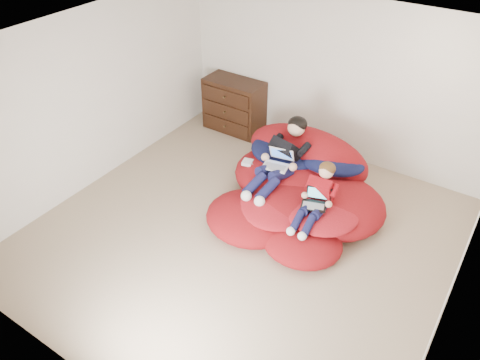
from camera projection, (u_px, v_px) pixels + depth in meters
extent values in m
cube|color=tan|center=(242.00, 241.00, 6.19)|extent=(5.10, 5.10, 0.25)
cube|color=silver|center=(333.00, 79.00, 7.08)|extent=(5.10, 0.02, 2.50)
cube|color=silver|center=(68.00, 297.00, 3.69)|extent=(5.10, 0.02, 2.50)
cube|color=silver|center=(92.00, 100.00, 6.51)|extent=(0.02, 5.10, 2.50)
cube|color=silver|center=(472.00, 236.00, 4.26)|extent=(0.02, 5.10, 2.50)
cube|color=white|center=(243.00, 47.00, 4.64)|extent=(5.10, 5.10, 0.02)
cube|color=black|center=(234.00, 105.00, 8.08)|extent=(1.02, 0.52, 0.92)
cube|color=black|center=(226.00, 126.00, 8.07)|extent=(0.92, 0.03, 0.22)
cylinder|color=#4C3F26|center=(225.00, 126.00, 8.05)|extent=(0.03, 0.06, 0.03)
cube|color=black|center=(226.00, 111.00, 7.91)|extent=(0.92, 0.03, 0.22)
cylinder|color=#4C3F26|center=(225.00, 112.00, 7.89)|extent=(0.03, 0.06, 0.03)
cube|color=black|center=(225.00, 97.00, 7.74)|extent=(0.92, 0.03, 0.22)
cylinder|color=#4C3F26|center=(225.00, 97.00, 7.73)|extent=(0.03, 0.06, 0.03)
ellipsoid|color=maroon|center=(285.00, 175.00, 6.81)|extent=(1.52, 1.36, 0.55)
ellipsoid|color=maroon|center=(334.00, 205.00, 6.28)|extent=(1.39, 1.35, 0.50)
ellipsoid|color=maroon|center=(290.00, 209.00, 6.25)|extent=(1.52, 1.21, 0.49)
ellipsoid|color=maroon|center=(251.00, 218.00, 6.17)|extent=(1.21, 1.11, 0.40)
ellipsoid|color=maroon|center=(302.00, 241.00, 5.82)|extent=(1.03, 0.93, 0.34)
ellipsoid|color=maroon|center=(307.00, 155.00, 6.91)|extent=(1.89, 0.84, 0.84)
ellipsoid|color=#121640|center=(286.00, 151.00, 6.85)|extent=(1.08, 0.88, 0.27)
ellipsoid|color=#121640|center=(328.00, 158.00, 6.63)|extent=(1.07, 0.75, 0.26)
ellipsoid|color=#AF1922|center=(322.00, 211.00, 5.96)|extent=(0.97, 0.97, 0.18)
ellipsoid|color=#AF1922|center=(273.00, 208.00, 6.08)|extent=(0.97, 0.88, 0.18)
ellipsoid|color=white|center=(301.00, 131.00, 7.05)|extent=(0.39, 0.25, 0.25)
cube|color=black|center=(289.00, 150.00, 6.54)|extent=(0.45, 0.57, 0.48)
sphere|color=tan|center=(296.00, 128.00, 6.51)|extent=(0.25, 0.25, 0.25)
ellipsoid|color=black|center=(298.00, 124.00, 6.51)|extent=(0.28, 0.26, 0.21)
cylinder|color=#12143A|center=(268.00, 169.00, 6.42)|extent=(0.24, 0.42, 0.22)
cylinder|color=#12143A|center=(254.00, 184.00, 6.20)|extent=(0.21, 0.40, 0.26)
sphere|color=white|center=(246.00, 196.00, 6.11)|extent=(0.15, 0.15, 0.15)
cylinder|color=#12143A|center=(281.00, 174.00, 6.33)|extent=(0.24, 0.42, 0.22)
cylinder|color=#12143A|center=(268.00, 189.00, 6.11)|extent=(0.21, 0.40, 0.26)
sphere|color=white|center=(259.00, 201.00, 6.02)|extent=(0.15, 0.15, 0.15)
cube|color=maroon|center=(322.00, 191.00, 5.88)|extent=(0.28, 0.29, 0.42)
sphere|color=tan|center=(326.00, 171.00, 5.78)|extent=(0.19, 0.19, 0.19)
ellipsoid|color=#4D3014|center=(327.00, 168.00, 5.77)|extent=(0.21, 0.20, 0.16)
cylinder|color=#12143A|center=(307.00, 208.00, 5.86)|extent=(0.14, 0.31, 0.17)
cylinder|color=#12143A|center=(297.00, 221.00, 5.69)|extent=(0.11, 0.30, 0.19)
sphere|color=white|center=(291.00, 231.00, 5.62)|extent=(0.11, 0.11, 0.11)
cylinder|color=#12143A|center=(318.00, 212.00, 5.79)|extent=(0.14, 0.31, 0.17)
cylinder|color=#12143A|center=(308.00, 226.00, 5.63)|extent=(0.11, 0.30, 0.19)
sphere|color=white|center=(302.00, 236.00, 5.55)|extent=(0.11, 0.11, 0.11)
cube|color=silver|center=(275.00, 167.00, 6.34)|extent=(0.38, 0.29, 0.01)
cube|color=gray|center=(275.00, 166.00, 6.33)|extent=(0.31, 0.18, 0.00)
cube|color=silver|center=(282.00, 154.00, 6.38)|extent=(0.35, 0.17, 0.22)
cube|color=#3968C4|center=(282.00, 154.00, 6.38)|extent=(0.31, 0.13, 0.18)
cube|color=black|center=(314.00, 206.00, 5.80)|extent=(0.36, 0.30, 0.01)
cube|color=gray|center=(313.00, 206.00, 5.79)|extent=(0.29, 0.19, 0.00)
cube|color=black|center=(319.00, 193.00, 5.82)|extent=(0.31, 0.14, 0.21)
cube|color=#4DA1B3|center=(319.00, 193.00, 5.81)|extent=(0.27, 0.12, 0.17)
cube|color=silver|center=(248.00, 162.00, 6.72)|extent=(0.17, 0.17, 0.05)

